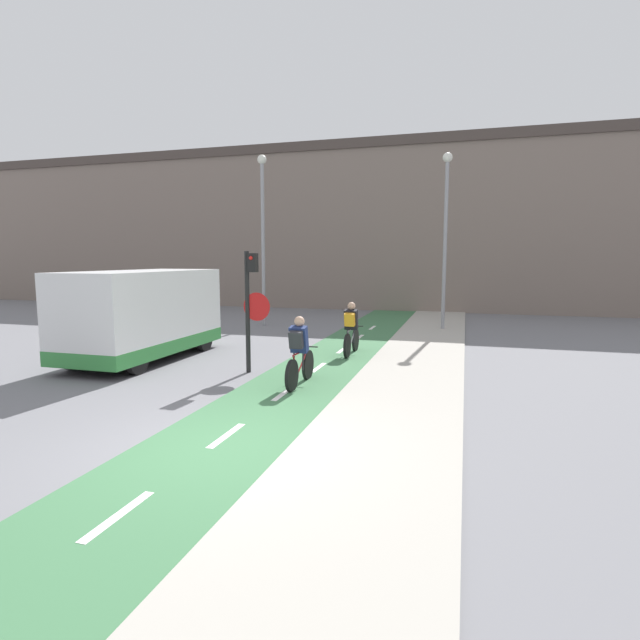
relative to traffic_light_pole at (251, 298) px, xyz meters
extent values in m
plane|color=slate|center=(1.41, -4.63, -1.80)|extent=(120.00, 120.00, 0.00)
cube|color=#3D7047|center=(1.41, -4.63, -1.79)|extent=(2.18, 60.00, 0.02)
cube|color=white|center=(1.41, -6.63, -1.78)|extent=(0.12, 1.10, 0.00)
cube|color=white|center=(1.41, -4.13, -1.78)|extent=(0.12, 1.10, 0.00)
cube|color=white|center=(1.41, -1.63, -1.78)|extent=(0.12, 1.10, 0.00)
cube|color=white|center=(1.41, 0.87, -1.78)|extent=(0.12, 1.10, 0.00)
cube|color=white|center=(1.41, 3.37, -1.78)|extent=(0.12, 1.10, 0.00)
cube|color=white|center=(1.41, 5.87, -1.78)|extent=(0.12, 1.10, 0.00)
cube|color=white|center=(1.41, 8.37, -1.78)|extent=(0.12, 1.10, 0.00)
cube|color=#A8A399|center=(3.70, -4.63, -1.78)|extent=(2.40, 60.00, 0.05)
cube|color=slate|center=(1.41, 17.50, 2.36)|extent=(60.00, 5.00, 8.32)
cube|color=#473D38|center=(1.41, 17.50, 6.77)|extent=(60.00, 5.20, 0.50)
cylinder|color=black|center=(-0.09, 0.00, -0.36)|extent=(0.11, 0.11, 2.89)
cube|color=black|center=(0.07, 0.00, 0.82)|extent=(0.20, 0.20, 0.44)
sphere|color=red|center=(0.07, -0.11, 0.93)|extent=(0.09, 0.09, 0.09)
cone|color=red|center=(0.15, 0.00, -0.21)|extent=(0.67, 0.01, 0.67)
cone|color=silver|center=(0.15, 0.00, -0.21)|extent=(0.60, 0.02, 0.60)
cylinder|color=gray|center=(-2.98, 7.93, 1.43)|extent=(0.14, 0.14, 6.47)
sphere|color=silver|center=(-2.98, 7.93, 4.78)|extent=(0.36, 0.36, 0.36)
cylinder|color=gray|center=(4.07, 8.69, 1.35)|extent=(0.14, 0.14, 6.31)
sphere|color=silver|center=(4.07, 8.69, 4.61)|extent=(0.36, 0.36, 0.36)
cylinder|color=black|center=(1.51, -1.38, -1.47)|extent=(0.07, 0.67, 0.67)
cylinder|color=black|center=(1.51, -0.29, -1.47)|extent=(0.07, 0.67, 0.67)
cylinder|color=maroon|center=(1.51, -0.63, -1.29)|extent=(0.04, 0.69, 0.42)
cylinder|color=maroon|center=(1.51, -1.14, -1.27)|extent=(0.04, 0.36, 0.44)
cylinder|color=maroon|center=(1.51, -0.80, -1.08)|extent=(0.04, 1.01, 0.07)
cylinder|color=maroon|center=(1.51, -1.18, -1.47)|extent=(0.04, 0.42, 0.05)
cylinder|color=black|center=(1.51, -0.29, -1.05)|extent=(0.46, 0.03, 0.03)
cube|color=navy|center=(1.51, -0.92, -0.78)|extent=(0.36, 0.31, 0.59)
sphere|color=tan|center=(1.51, -0.88, -0.40)|extent=(0.22, 0.22, 0.22)
cylinder|color=#232328|center=(1.41, -0.95, -1.22)|extent=(0.04, 0.07, 0.42)
cylinder|color=#232328|center=(1.61, -0.95, -1.22)|extent=(0.04, 0.07, 0.42)
cube|color=#28282D|center=(1.51, -1.10, -0.76)|extent=(0.28, 0.23, 0.39)
cylinder|color=black|center=(1.81, 2.31, -1.47)|extent=(0.07, 0.67, 0.67)
cylinder|color=black|center=(1.81, 3.39, -1.47)|extent=(0.07, 0.67, 0.67)
cylinder|color=slate|center=(1.81, 3.05, -1.29)|extent=(0.04, 0.68, 0.42)
cylinder|color=slate|center=(1.81, 2.56, -1.27)|extent=(0.04, 0.36, 0.44)
cylinder|color=slate|center=(1.81, 2.89, -1.08)|extent=(0.04, 1.00, 0.07)
cylinder|color=slate|center=(1.81, 2.52, -1.48)|extent=(0.04, 0.41, 0.05)
cylinder|color=black|center=(1.81, 3.39, -1.05)|extent=(0.46, 0.03, 0.03)
cube|color=black|center=(1.81, 2.77, -0.79)|extent=(0.36, 0.31, 0.59)
sphere|color=tan|center=(1.81, 2.81, -0.41)|extent=(0.22, 0.22, 0.22)
cylinder|color=#232328|center=(1.71, 2.73, -1.22)|extent=(0.04, 0.07, 0.42)
cylinder|color=#232328|center=(1.91, 2.73, -1.22)|extent=(0.04, 0.07, 0.42)
cube|color=orange|center=(1.81, 2.59, -0.77)|extent=(0.28, 0.23, 0.39)
cube|color=silver|center=(-3.43, 0.62, -0.48)|extent=(2.05, 4.87, 2.15)
cube|color=#33843D|center=(-3.43, 0.62, -1.38)|extent=(2.06, 4.88, 0.36)
cube|color=black|center=(-3.43, 3.03, -0.10)|extent=(1.84, 0.04, 0.70)
cylinder|color=black|center=(-4.35, 2.20, -1.45)|extent=(0.18, 0.70, 0.70)
cylinder|color=black|center=(-2.51, 2.20, -1.45)|extent=(0.18, 0.70, 0.70)
cylinder|color=black|center=(-4.35, -0.96, -1.45)|extent=(0.18, 0.70, 0.70)
cylinder|color=black|center=(-2.51, -0.96, -1.45)|extent=(0.18, 0.70, 0.70)
camera|label=1|loc=(4.86, -10.81, 0.92)|focal=28.00mm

